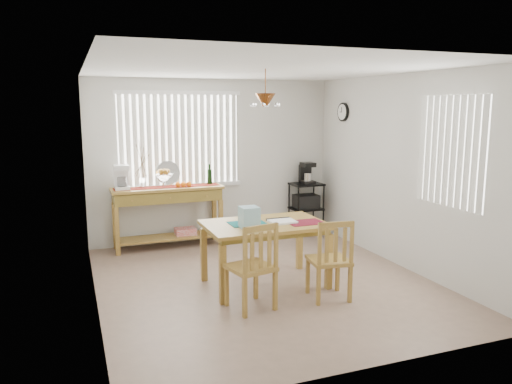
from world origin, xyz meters
name	(u,v)px	position (x,y,z in m)	size (l,w,h in m)	color
ground	(264,282)	(0.00, 0.00, -0.01)	(4.00, 4.50, 0.01)	gray
room_shell	(264,147)	(0.00, 0.02, 1.69)	(4.20, 4.70, 2.70)	silver
sideboard	(169,202)	(-0.80, 1.99, 0.71)	(1.69, 0.47, 0.95)	#A98239
sideboard_items	(149,178)	(-1.08, 2.01, 1.10)	(1.60, 0.40, 0.73)	maroon
wire_cart	(306,203)	(1.57, 2.00, 0.53)	(0.52, 0.41, 0.88)	black
cart_items	(306,174)	(1.57, 2.01, 1.04)	(0.21, 0.25, 0.36)	black
dining_table	(265,230)	(-0.02, -0.08, 0.69)	(1.45, 0.94, 0.78)	#A98239
table_items	(258,219)	(-0.16, -0.21, 0.87)	(1.11, 0.52, 0.25)	#126669
chair_left	(253,267)	(-0.43, -0.74, 0.48)	(0.53, 0.53, 0.97)	#A98239
chair_right	(330,260)	(0.49, -0.78, 0.46)	(0.49, 0.49, 0.94)	#A98239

